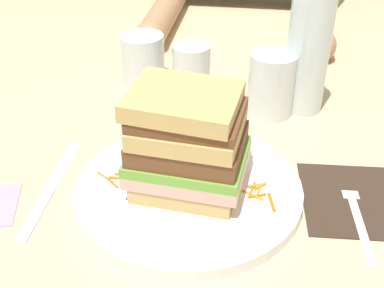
# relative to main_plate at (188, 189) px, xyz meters

# --- Properties ---
(ground_plane) EXTENTS (3.00, 3.00, 0.00)m
(ground_plane) POSITION_rel_main_plate_xyz_m (-0.02, 0.01, -0.01)
(ground_plane) COLOR #C6B289
(main_plate) EXTENTS (0.28, 0.28, 0.02)m
(main_plate) POSITION_rel_main_plate_xyz_m (0.00, 0.00, 0.00)
(main_plate) COLOR white
(main_plate) RESTS_ON ground_plane
(sandwich) EXTENTS (0.14, 0.12, 0.13)m
(sandwich) POSITION_rel_main_plate_xyz_m (-0.00, 0.00, 0.07)
(sandwich) COLOR tan
(sandwich) RESTS_ON main_plate
(carrot_shred_0) EXTENTS (0.03, 0.02, 0.00)m
(carrot_shred_0) POSITION_rel_main_plate_xyz_m (-0.10, -0.00, 0.01)
(carrot_shred_0) COLOR orange
(carrot_shred_0) RESTS_ON main_plate
(carrot_shred_1) EXTENTS (0.02, 0.02, 0.00)m
(carrot_shred_1) POSITION_rel_main_plate_xyz_m (-0.09, -0.01, 0.01)
(carrot_shred_1) COLOR orange
(carrot_shred_1) RESTS_ON main_plate
(carrot_shred_2) EXTENTS (0.02, 0.01, 0.00)m
(carrot_shred_2) POSITION_rel_main_plate_xyz_m (-0.08, 0.01, 0.01)
(carrot_shred_2) COLOR orange
(carrot_shred_2) RESTS_ON main_plate
(carrot_shred_3) EXTENTS (0.02, 0.03, 0.00)m
(carrot_shred_3) POSITION_rel_main_plate_xyz_m (-0.07, 0.02, 0.01)
(carrot_shred_3) COLOR orange
(carrot_shred_3) RESTS_ON main_plate
(carrot_shred_4) EXTENTS (0.01, 0.02, 0.00)m
(carrot_shred_4) POSITION_rel_main_plate_xyz_m (-0.07, 0.01, 0.01)
(carrot_shred_4) COLOR orange
(carrot_shred_4) RESTS_ON main_plate
(carrot_shred_5) EXTENTS (0.01, 0.02, 0.00)m
(carrot_shred_5) POSITION_rel_main_plate_xyz_m (-0.07, 0.03, 0.01)
(carrot_shred_5) COLOR orange
(carrot_shred_5) RESTS_ON main_plate
(carrot_shred_6) EXTENTS (0.00, 0.03, 0.00)m
(carrot_shred_6) POSITION_rel_main_plate_xyz_m (-0.08, 0.00, 0.01)
(carrot_shred_6) COLOR orange
(carrot_shred_6) RESTS_ON main_plate
(carrot_shred_7) EXTENTS (0.01, 0.03, 0.00)m
(carrot_shred_7) POSITION_rel_main_plate_xyz_m (-0.08, -0.01, 0.01)
(carrot_shred_7) COLOR orange
(carrot_shred_7) RESTS_ON main_plate
(carrot_shred_8) EXTENTS (0.02, 0.00, 0.00)m
(carrot_shred_8) POSITION_rel_main_plate_xyz_m (-0.09, -0.00, 0.01)
(carrot_shred_8) COLOR orange
(carrot_shred_8) RESTS_ON main_plate
(carrot_shred_9) EXTENTS (0.01, 0.03, 0.00)m
(carrot_shred_9) POSITION_rel_main_plate_xyz_m (0.08, -0.00, 0.01)
(carrot_shred_9) COLOR orange
(carrot_shred_9) RESTS_ON main_plate
(carrot_shred_10) EXTENTS (0.01, 0.02, 0.00)m
(carrot_shred_10) POSITION_rel_main_plate_xyz_m (0.09, -0.00, 0.01)
(carrot_shred_10) COLOR orange
(carrot_shred_10) RESTS_ON main_plate
(carrot_shred_11) EXTENTS (0.02, 0.01, 0.00)m
(carrot_shred_11) POSITION_rel_main_plate_xyz_m (0.08, 0.00, 0.01)
(carrot_shred_11) COLOR orange
(carrot_shred_11) RESTS_ON main_plate
(carrot_shred_12) EXTENTS (0.01, 0.03, 0.00)m
(carrot_shred_12) POSITION_rel_main_plate_xyz_m (0.10, -0.02, 0.01)
(carrot_shred_12) COLOR orange
(carrot_shred_12) RESTS_ON main_plate
(carrot_shred_13) EXTENTS (0.02, 0.02, 0.00)m
(carrot_shred_13) POSITION_rel_main_plate_xyz_m (0.09, 0.00, 0.01)
(carrot_shred_13) COLOR orange
(carrot_shred_13) RESTS_ON main_plate
(carrot_shred_14) EXTENTS (0.03, 0.02, 0.00)m
(carrot_shred_14) POSITION_rel_main_plate_xyz_m (0.08, -0.01, 0.01)
(carrot_shred_14) COLOR orange
(carrot_shred_14) RESTS_ON main_plate
(carrot_shred_15) EXTENTS (0.02, 0.01, 0.00)m
(carrot_shred_15) POSITION_rel_main_plate_xyz_m (0.08, -0.01, 0.01)
(carrot_shred_15) COLOR orange
(carrot_shred_15) RESTS_ON main_plate
(napkin_dark) EXTENTS (0.13, 0.15, 0.00)m
(napkin_dark) POSITION_rel_main_plate_xyz_m (0.20, 0.02, -0.01)
(napkin_dark) COLOR #38281E
(napkin_dark) RESTS_ON ground_plane
(fork) EXTENTS (0.03, 0.17, 0.00)m
(fork) POSITION_rel_main_plate_xyz_m (0.20, -0.00, -0.00)
(fork) COLOR silver
(fork) RESTS_ON napkin_dark
(knife) EXTENTS (0.02, 0.20, 0.00)m
(knife) POSITION_rel_main_plate_xyz_m (-0.17, -0.02, -0.01)
(knife) COLOR silver
(knife) RESTS_ON ground_plane
(juice_glass) EXTENTS (0.07, 0.07, 0.10)m
(juice_glass) POSITION_rel_main_plate_xyz_m (0.09, 0.22, 0.04)
(juice_glass) COLOR white
(juice_glass) RESTS_ON ground_plane
(water_bottle) EXTENTS (0.06, 0.06, 0.26)m
(water_bottle) POSITION_rel_main_plate_xyz_m (0.15, 0.24, 0.11)
(water_bottle) COLOR silver
(water_bottle) RESTS_ON ground_plane
(empty_tumbler_0) EXTENTS (0.06, 0.06, 0.08)m
(empty_tumbler_0) POSITION_rel_main_plate_xyz_m (-0.04, 0.28, 0.03)
(empty_tumbler_0) COLOR silver
(empty_tumbler_0) RESTS_ON ground_plane
(empty_tumbler_1) EXTENTS (0.08, 0.08, 0.08)m
(empty_tumbler_1) POSITION_rel_main_plate_xyz_m (-0.13, 0.31, 0.03)
(empty_tumbler_1) COLOR silver
(empty_tumbler_1) RESTS_ON ground_plane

